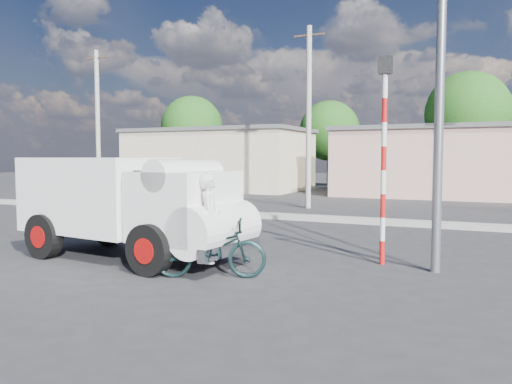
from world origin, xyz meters
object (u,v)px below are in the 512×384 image
at_px(bicycle, 210,248).
at_px(traffic_pole, 384,142).
at_px(cyclist, 210,234).
at_px(streetlight, 433,18).
at_px(truck, 132,203).

distance_m(bicycle, traffic_pole, 4.26).
bearing_deg(cyclist, streetlight, -81.62).
bearing_deg(bicycle, streetlight, -81.62).
height_order(cyclist, traffic_pole, traffic_pole).
height_order(cyclist, streetlight, streetlight).
distance_m(truck, cyclist, 2.57).
xyz_separation_m(truck, cyclist, (2.42, -0.76, -0.42)).
bearing_deg(cyclist, truck, 49.32).
xyz_separation_m(traffic_pole, streetlight, (0.94, -0.30, 2.37)).
xyz_separation_m(truck, bicycle, (2.42, -0.76, -0.70)).
relative_size(traffic_pole, streetlight, 0.48).
distance_m(truck, streetlight, 7.28).
relative_size(bicycle, cyclist, 1.27).
relative_size(truck, cyclist, 3.39).
bearing_deg(bicycle, truck, 49.32).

